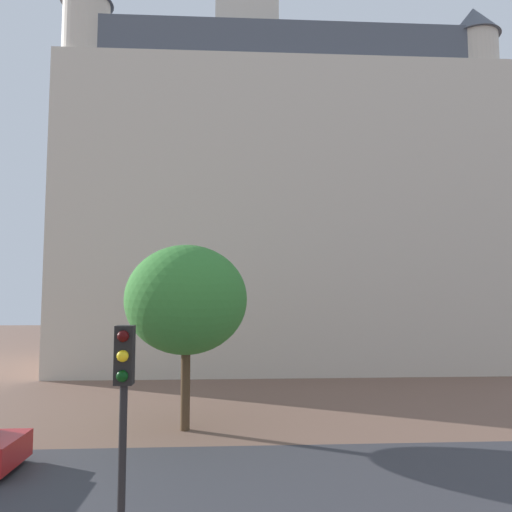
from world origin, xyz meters
TOP-DOWN VIEW (x-y plane):
  - ground_plane at (0.00, 10.00)m, footprint 120.00×120.00m
  - street_asphalt_strip at (0.00, 7.93)m, footprint 120.00×6.64m
  - landmark_building at (2.67, 28.84)m, footprint 27.85×12.60m
  - traffic_light_pole at (-2.11, 3.61)m, footprint 0.28×0.34m
  - tree_curb_far at (-2.05, 13.06)m, footprint 4.33×4.33m

SIDE VIEW (x-z plane):
  - ground_plane at x=0.00m, z-range 0.00..0.00m
  - street_asphalt_strip at x=0.00m, z-range 0.00..0.00m
  - traffic_light_pole at x=-2.11m, z-range 0.86..5.11m
  - tree_curb_far at x=-2.05m, z-range 1.29..7.80m
  - landmark_building at x=2.67m, z-range -7.13..29.67m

